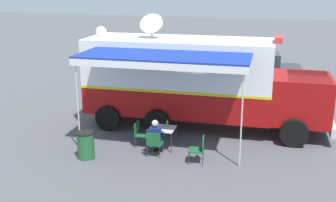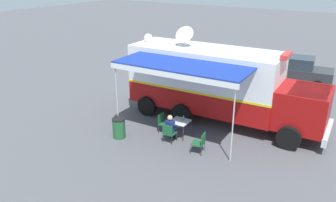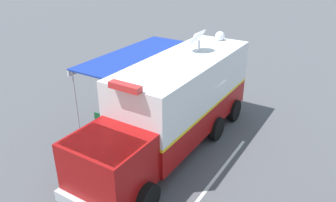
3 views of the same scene
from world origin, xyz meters
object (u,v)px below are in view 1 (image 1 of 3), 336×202
Objects in this scene: folding_chair_at_table at (154,142)px; car_behind_truck at (261,69)px; trash_bin at (86,145)px; folding_table at (163,130)px; folding_chair_spare_by_truck at (199,148)px; seated_responder at (156,136)px; water_bottle at (167,124)px; command_truck at (197,80)px; folding_chair_beside_table at (140,132)px.

folding_chair_at_table is 0.20× the size of car_behind_truck.
folding_chair_at_table is 2.26m from trash_bin.
car_behind_truck is (-10.47, 2.58, 0.21)m from folding_table.
seated_responder is at bearing -98.64° from folding_chair_spare_by_truck.
car_behind_truck reaches higher than folding_table.
folding_chair_spare_by_truck is at bearing 81.36° from seated_responder.
car_behind_truck reaches higher than water_bottle.
trash_bin is (1.56, -2.20, -0.22)m from folding_table.
command_truck is 2.19× the size of car_behind_truck.
folding_table is at bearing 172.71° from seated_responder.
folding_chair_spare_by_truck is (1.00, 1.36, -0.32)m from water_bottle.
water_bottle is at bearing 147.01° from folding_table.
car_behind_truck reaches higher than folding_chair_at_table.
car_behind_truck is at bearing 166.76° from folding_chair_at_table.
folding_table is 0.87m from folding_chair_beside_table.
trash_bin is (0.71, -3.66, -0.06)m from folding_chair_spare_by_truck.
folding_chair_at_table is at bearing -12.13° from command_truck.
command_truck is at bearing -165.93° from folding_chair_spare_by_truck.
car_behind_truck is at bearing 166.15° from folding_table.
folding_chair_at_table is at bearing 2.29° from seated_responder.
folding_table is at bearing -120.04° from folding_chair_spare_by_truck.
folding_chair_spare_by_truck is at bearing 59.96° from folding_table.
folding_chair_at_table is at bearing 45.83° from folding_chair_beside_table.
water_bottle reaches higher than folding_chair_spare_by_truck.
seated_responder reaches higher than folding_table.
water_bottle reaches higher than trash_bin.
folding_chair_spare_by_truck is 0.20× the size of car_behind_truck.
water_bottle reaches higher than folding_table.
trash_bin is at bearing -35.10° from command_truck.
folding_table is 1.70m from folding_chair_spare_by_truck.
command_truck reaches higher than folding_chair_at_table.
folding_chair_at_table is 0.96× the size of trash_bin.
command_truck reaches higher than folding_table.
trash_bin is at bearing -79.00° from folding_chair_spare_by_truck.
folding_chair_beside_table is 2.45m from folding_chair_spare_by_truck.
trash_bin reaches higher than folding_table.
command_truck is at bearing 167.02° from seated_responder.
seated_responder is 1.37× the size of trash_bin.
trash_bin is 12.95m from car_behind_truck.
command_truck reaches higher than folding_chair_spare_by_truck.
seated_responder reaches higher than water_bottle.
command_truck is 5.14m from trash_bin.
seated_responder reaches higher than folding_chair_beside_table.
folding_chair_at_table is at bearing 109.58° from trash_bin.
seated_responder is (0.57, 0.77, 0.14)m from folding_chair_beside_table.
folding_chair_at_table is 1.00× the size of folding_chair_beside_table.
command_truck is 42.77× the size of water_bottle.
folding_table is 0.62m from seated_responder.
folding_chair_at_table is (3.27, -0.70, -1.43)m from command_truck.
command_truck is at bearing 165.65° from folding_table.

